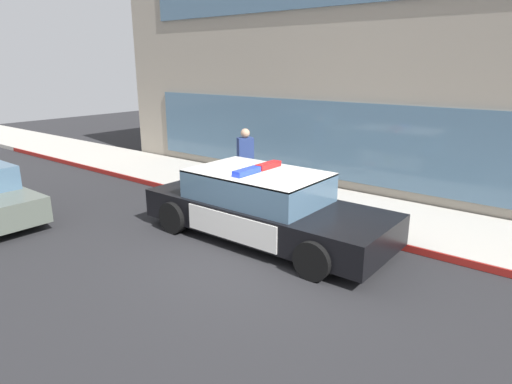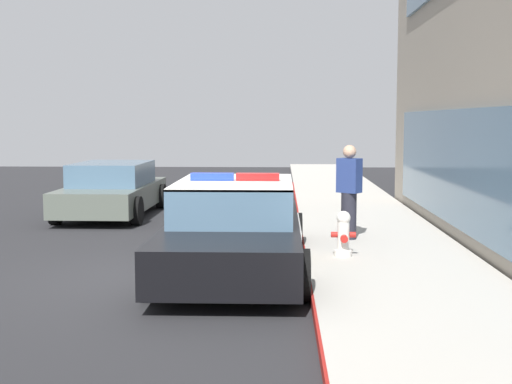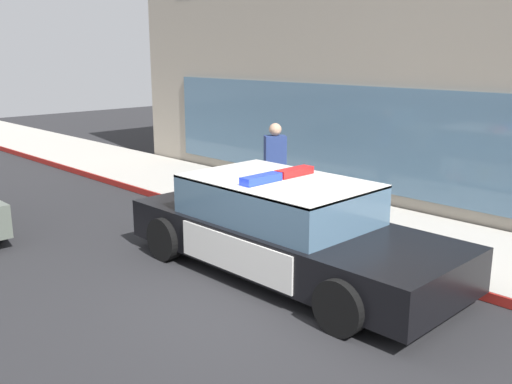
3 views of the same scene
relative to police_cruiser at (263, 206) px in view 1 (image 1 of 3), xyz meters
name	(u,v)px [view 1 (image 1 of 3)]	position (x,y,z in m)	size (l,w,h in m)	color
ground	(261,258)	(0.60, -0.85, -0.68)	(48.00, 48.00, 0.00)	#262628
sidewalk	(345,209)	(0.60, 2.48, -0.61)	(48.00, 2.72, 0.15)	#B2ADA3
curb_red_paint	(316,225)	(0.60, 1.10, -0.61)	(28.80, 0.04, 0.14)	maroon
storefront_building	(465,54)	(1.37, 8.65, 3.08)	(20.76, 9.63, 7.52)	gray
police_cruiser	(263,206)	(0.00, 0.00, 0.00)	(5.18, 2.17, 1.49)	black
fire_hydrant	(292,192)	(-0.44, 1.70, -0.18)	(0.34, 0.39, 0.73)	silver
pedestrian_on_sidewalk	(245,161)	(-2.07, 1.94, 0.33)	(0.44, 0.48, 1.71)	#23232D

